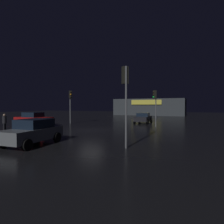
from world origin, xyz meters
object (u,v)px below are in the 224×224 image
(traffic_signal_opposite, at_px, (155,100))
(car_crossing, at_px, (34,119))
(car_far, at_px, (143,118))
(pedestrian, at_px, (4,122))
(traffic_signal_main, at_px, (70,100))
(traffic_signal_cross_right, at_px, (125,86))
(store_building, at_px, (150,107))
(car_near, at_px, (33,132))

(traffic_signal_opposite, distance_m, car_crossing, 14.22)
(car_far, bearing_deg, pedestrian, -122.80)
(car_crossing, distance_m, pedestrian, 5.39)
(traffic_signal_main, height_order, car_crossing, traffic_signal_main)
(traffic_signal_main, distance_m, traffic_signal_cross_right, 15.94)
(traffic_signal_opposite, bearing_deg, traffic_signal_cross_right, -86.92)
(store_building, bearing_deg, pedestrian, -96.69)
(car_far, bearing_deg, car_crossing, -140.75)
(car_near, bearing_deg, traffic_signal_main, 117.29)
(traffic_signal_opposite, bearing_deg, car_far, 120.02)
(traffic_signal_cross_right, xyz_separation_m, car_crossing, (-13.87, 6.49, -2.64))
(store_building, xyz_separation_m, pedestrian, (-4.37, -37.30, -1.11))
(store_building, bearing_deg, car_crossing, -100.95)
(pedestrian, bearing_deg, traffic_signal_opposite, 40.21)
(traffic_signal_opposite, distance_m, car_far, 5.43)
(traffic_signal_cross_right, relative_size, car_far, 1.05)
(traffic_signal_main, distance_m, car_crossing, 5.28)
(traffic_signal_opposite, distance_m, traffic_signal_cross_right, 11.10)
(pedestrian, bearing_deg, car_far, 57.20)
(traffic_signal_opposite, height_order, car_crossing, traffic_signal_opposite)
(store_building, distance_m, traffic_signal_main, 28.30)
(car_near, xyz_separation_m, pedestrian, (-6.59, 2.99, 0.17))
(traffic_signal_opposite, bearing_deg, store_building, 104.26)
(car_near, distance_m, car_far, 17.04)
(store_building, xyz_separation_m, car_crossing, (-6.24, -32.25, -1.25))
(traffic_signal_main, xyz_separation_m, traffic_signal_opposite, (11.16, 0.32, -0.05))
(traffic_signal_main, xyz_separation_m, traffic_signal_cross_right, (11.75, -10.76, 0.37))
(traffic_signal_cross_right, distance_m, car_crossing, 15.53)
(traffic_signal_opposite, height_order, pedestrian, traffic_signal_opposite)
(store_building, distance_m, traffic_signal_opposite, 28.56)
(traffic_signal_cross_right, distance_m, car_far, 15.86)
(car_far, height_order, pedestrian, pedestrian)
(traffic_signal_main, distance_m, pedestrian, 9.57)
(car_near, relative_size, car_crossing, 0.88)
(traffic_signal_cross_right, height_order, car_crossing, traffic_signal_cross_right)
(traffic_signal_cross_right, xyz_separation_m, pedestrian, (-12.00, 1.44, -2.50))
(store_building, relative_size, traffic_signal_main, 3.99)
(car_crossing, bearing_deg, car_far, 39.25)
(car_crossing, height_order, pedestrian, pedestrian)
(car_near, bearing_deg, store_building, 93.16)
(traffic_signal_main, bearing_deg, pedestrian, -91.52)
(traffic_signal_main, xyz_separation_m, pedestrian, (-0.25, -9.32, -2.14))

